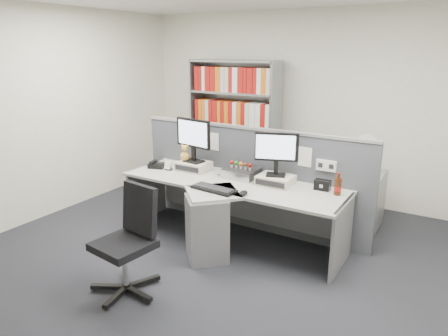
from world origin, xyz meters
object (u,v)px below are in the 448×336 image
Objects in this scene: mouse at (243,193)px; desktop_pc at (241,173)px; desk_phone at (157,165)px; shelving_unit at (234,128)px; monitor_right at (277,150)px; desk_calendar at (168,166)px; keyboard at (214,189)px; cola_bottle at (338,187)px; monitor_left at (193,137)px; speaker at (322,185)px; desk_fan at (367,149)px; filing_cabinet at (362,200)px; office_chair at (130,237)px; desk at (221,209)px.

desktop_pc is at bearing 120.65° from mouse.
desk_phone is 0.12× the size of shelving_unit.
mouse is at bearing -105.46° from monitor_right.
mouse is 1.16× the size of desk_calendar.
keyboard is 2.15× the size of desk_phone.
shelving_unit is at bearing 144.77° from cola_bottle.
mouse is at bearing -148.27° from cola_bottle.
shelving_unit is at bearing 83.29° from desk_phone.
monitor_right is at bearing -0.00° from monitor_left.
speaker is at bearing 2.15° from desktop_pc.
monitor_left is 1.10m from monitor_right.
mouse is 0.26× the size of desk_fan.
monitor_left reaches higher than keyboard.
desk_fan is at bearing 28.97° from monitor_left.
cola_bottle is at bearing 5.37° from desk_calendar.
filing_cabinet is at bearing 39.04° from desktop_pc.
filing_cabinet is (1.83, 1.02, -0.79)m from monitor_left.
speaker is at bearing 6.78° from desk_phone.
desk_fan is at bearing 27.13° from desk_phone.
desk_phone is 1.60m from office_chair.
speaker reaches higher than desk.
shelving_unit is (-0.89, 1.98, 0.24)m from keyboard.
monitor_right is at bearing -125.87° from filing_cabinet.
desk_calendar is 2.05m from cola_bottle.
filing_cabinet is (1.20, 1.40, -0.11)m from desk.
desktop_pc is (0.64, 0.05, -0.37)m from monitor_left.
desk_fan is at bearing 76.06° from speaker.
speaker is at bearing 159.03° from cola_bottle.
speaker is 2.05m from office_chair.
desk is 0.54m from desktop_pc.
desk_phone is at bearing -173.22° from speaker.
desk_phone is (-1.09, 0.23, 0.30)m from desk.
desktop_pc is 1.14m from cola_bottle.
cola_bottle is at bearing -92.84° from filing_cabinet.
monitor_right reaches higher than filing_cabinet.
monitor_right is 2.01m from shelving_unit.
shelving_unit is 2.15m from desk_fan.
desk_phone is at bearing -174.19° from monitor_right.
desk_fan is 0.50× the size of office_chair.
desktop_pc is 0.54× the size of filing_cabinet.
cola_bottle is 1.10m from filing_cabinet.
cola_bottle is 1.02m from desk_fan.
desk_phone reaches higher than filing_cabinet.
monitor_left is 1.40× the size of desktop_pc.
monitor_left is 0.74m from desktop_pc.
desktop_pc is 1.12m from desk_phone.
desk_phone is 0.49× the size of desk_fan.
office_chair is (-0.27, -1.00, -0.22)m from keyboard.
desktop_pc is 0.74× the size of keyboard.
office_chair reaches higher than desk.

